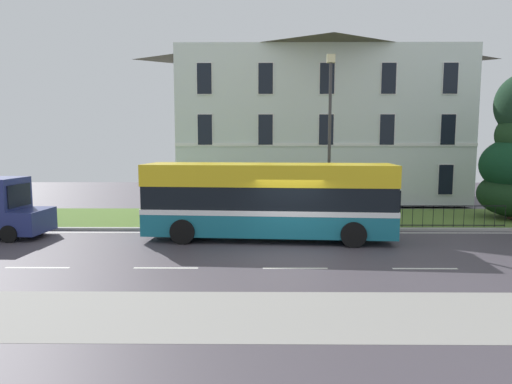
# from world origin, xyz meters

# --- Properties ---
(ground_plane) EXTENTS (60.00, 56.00, 0.18)m
(ground_plane) POSITION_xyz_m (0.00, 1.12, -0.01)
(ground_plane) COLOR #433D45
(georgian_townhouse) EXTENTS (17.92, 10.51, 11.04)m
(georgian_townhouse) POSITION_xyz_m (2.75, 15.94, 5.67)
(georgian_townhouse) COLOR silver
(georgian_townhouse) RESTS_ON ground_plane
(iron_verge_railing) EXTENTS (14.18, 0.04, 0.97)m
(iron_verge_railing) POSITION_xyz_m (2.75, 4.40, 0.62)
(iron_verge_railing) COLOR black
(iron_verge_railing) RESTS_ON ground_plane
(single_decker_bus) EXTENTS (9.95, 3.13, 3.03)m
(single_decker_bus) POSITION_xyz_m (-0.74, 2.38, 1.60)
(single_decker_bus) COLOR #18697D
(single_decker_bus) RESTS_ON ground_plane
(street_lamp_post) EXTENTS (0.36, 0.24, 7.63)m
(street_lamp_post) POSITION_xyz_m (2.06, 5.05, 4.44)
(street_lamp_post) COLOR #333338
(street_lamp_post) RESTS_ON ground_plane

